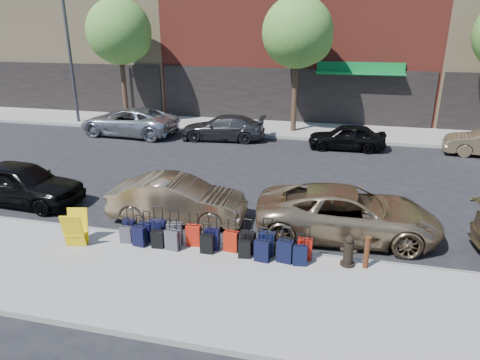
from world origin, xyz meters
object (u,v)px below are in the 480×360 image
(fire_hydrant, at_px, (349,252))
(car_near_2, at_px, (347,213))
(suitcase_front_5, at_px, (212,239))
(streetlight, at_px, (72,47))
(car_far_1, at_px, (223,128))
(bollard, at_px, (367,252))
(car_near_1, at_px, (178,200))
(tree_center, at_px, (300,34))
(tree_left, at_px, (121,33))
(display_rack, at_px, (76,229))
(car_far_0, at_px, (129,122))
(car_far_2, at_px, (347,137))
(car_near_0, at_px, (21,183))

(fire_hydrant, distance_m, car_near_2, 1.95)
(suitcase_front_5, relative_size, car_near_2, 0.18)
(streetlight, height_order, car_far_1, streetlight)
(bollard, bearing_deg, car_near_2, 104.26)
(streetlight, relative_size, car_near_1, 1.87)
(tree_center, distance_m, car_near_2, 13.58)
(suitcase_front_5, height_order, fire_hydrant, suitcase_front_5)
(tree_left, xyz_separation_m, display_rack, (6.17, -15.03, -4.77))
(car_far_0, height_order, car_far_1, car_far_0)
(suitcase_front_5, distance_m, fire_hydrant, 3.60)
(car_far_0, bearing_deg, car_far_1, 95.90)
(car_near_2, distance_m, car_far_1, 11.98)
(tree_center, bearing_deg, display_rack, -106.08)
(streetlight, relative_size, car_far_1, 1.76)
(car_near_2, bearing_deg, tree_left, 43.48)
(fire_hydrant, height_order, bollard, bollard)
(streetlight, distance_m, bollard, 22.08)
(bollard, relative_size, display_rack, 0.86)
(suitcase_front_5, bearing_deg, streetlight, 131.00)
(car_far_0, distance_m, car_far_2, 11.97)
(tree_center, relative_size, fire_hydrant, 8.84)
(display_rack, bearing_deg, car_far_0, 97.92)
(bollard, bearing_deg, car_far_0, 136.87)
(bollard, relative_size, car_near_2, 0.16)
(suitcase_front_5, xyz_separation_m, bollard, (4.04, -0.03, 0.14))
(bollard, distance_m, car_near_1, 6.01)
(fire_hydrant, bearing_deg, car_near_1, 172.75)
(tree_center, distance_m, car_far_1, 6.47)
(tree_center, bearing_deg, fire_hydrant, -78.27)
(car_near_2, bearing_deg, fire_hydrant, 177.93)
(fire_hydrant, distance_m, car_near_1, 5.59)
(fire_hydrant, bearing_deg, bollard, 9.72)
(tree_left, bearing_deg, car_near_1, -56.88)
(streetlight, xyz_separation_m, car_near_2, (16.36, -11.71, -3.93))
(car_near_0, distance_m, car_near_1, 5.79)
(streetlight, xyz_separation_m, car_far_2, (16.30, -2.10, -4.02))
(suitcase_front_5, bearing_deg, car_near_1, 131.25)
(car_near_1, bearing_deg, bollard, -110.87)
(car_near_1, bearing_deg, car_far_0, 31.07)
(display_rack, height_order, car_near_1, car_near_1)
(car_far_1, bearing_deg, suitcase_front_5, 8.91)
(car_near_2, bearing_deg, bollard, -169.50)
(suitcase_front_5, relative_size, display_rack, 0.95)
(bollard, height_order, car_near_0, car_near_0)
(car_far_1, bearing_deg, car_far_0, -93.13)
(suitcase_front_5, bearing_deg, car_far_2, 71.00)
(car_near_1, relative_size, car_far_0, 0.78)
(fire_hydrant, relative_size, display_rack, 0.83)
(car_far_0, bearing_deg, car_far_2, 92.77)
(fire_hydrant, distance_m, car_far_1, 13.67)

